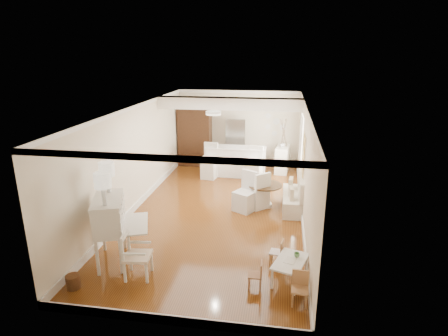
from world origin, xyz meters
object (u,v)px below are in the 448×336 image
(wicker_basket, at_px, (73,282))
(kids_chair_a, at_px, (255,274))
(sideboard, at_px, (282,159))
(pantry_cabinet, at_px, (195,135))
(fridge, at_px, (245,144))
(kids_chair_b, at_px, (276,252))
(slip_chair_far, at_px, (258,189))
(bar_stool_right, at_px, (254,164))
(kids_chair_c, at_px, (300,289))
(secretary_bureau, at_px, (110,230))
(bar_stool_left, at_px, (209,161))
(gustavian_armchair, at_px, (138,255))
(dining_table, at_px, (265,195))
(kids_table, at_px, (290,271))
(breakfast_counter, at_px, (236,161))
(slip_chair_near, at_px, (245,192))

(wicker_basket, distance_m, kids_chair_a, 3.33)
(kids_chair_a, bearing_deg, sideboard, 175.06)
(pantry_cabinet, height_order, fridge, pantry_cabinet)
(kids_chair_a, xyz_separation_m, fridge, (-0.97, 7.43, 0.63))
(pantry_cabinet, bearing_deg, kids_chair_b, -63.86)
(wicker_basket, distance_m, fridge, 8.34)
(slip_chair_far, distance_m, fridge, 3.79)
(bar_stool_right, bearing_deg, fridge, 119.48)
(wicker_basket, relative_size, kids_chair_c, 0.43)
(secretary_bureau, height_order, kids_chair_a, secretary_bureau)
(secretary_bureau, distance_m, bar_stool_left, 5.61)
(kids_chair_b, bearing_deg, gustavian_armchair, -61.78)
(dining_table, bearing_deg, fridge, 104.51)
(wicker_basket, relative_size, kids_table, 0.30)
(gustavian_armchair, bearing_deg, slip_chair_far, -35.00)
(kids_chair_b, height_order, bar_stool_left, bar_stool_left)
(kids_table, height_order, kids_chair_b, kids_chair_b)
(bar_stool_right, bearing_deg, slip_chair_far, -71.20)
(kids_table, xyz_separation_m, fridge, (-1.60, 7.12, 0.69))
(kids_table, xyz_separation_m, breakfast_counter, (-1.80, 6.07, 0.30))
(kids_chair_b, bearing_deg, fridge, -158.95)
(fridge, height_order, sideboard, fridge)
(breakfast_counter, bearing_deg, bar_stool_left, -155.05)
(bar_stool_left, bearing_deg, dining_table, -38.44)
(secretary_bureau, relative_size, bar_stool_right, 1.20)
(gustavian_armchair, xyz_separation_m, kids_chair_c, (3.02, -0.35, -0.16))
(wicker_basket, height_order, kids_table, kids_table)
(kids_chair_a, height_order, bar_stool_left, bar_stool_left)
(kids_chair_b, relative_size, breakfast_counter, 0.26)
(kids_chair_a, relative_size, fridge, 0.30)
(sideboard, bearing_deg, wicker_basket, -109.51)
(kids_table, relative_size, kids_chair_c, 1.43)
(pantry_cabinet, distance_m, sideboard, 3.37)
(bar_stool_left, relative_size, pantry_cabinet, 0.52)
(gustavian_armchair, xyz_separation_m, breakfast_counter, (1.06, 6.39, 0.06))
(fridge, xyz_separation_m, sideboard, (1.38, -0.33, -0.43))
(wicker_basket, height_order, kids_chair_b, kids_chair_b)
(kids_chair_c, relative_size, fridge, 0.33)
(slip_chair_near, distance_m, pantry_cabinet, 4.68)
(breakfast_counter, height_order, fridge, fridge)
(wicker_basket, xyz_separation_m, kids_table, (3.91, 0.85, 0.09))
(kids_chair_c, bearing_deg, bar_stool_left, 116.69)
(breakfast_counter, relative_size, bar_stool_left, 1.70)
(kids_chair_a, distance_m, sideboard, 7.11)
(gustavian_armchair, bearing_deg, kids_chair_c, -103.52)
(breakfast_counter, distance_m, fridge, 1.14)
(kids_chair_b, relative_size, pantry_cabinet, 0.23)
(kids_chair_c, bearing_deg, dining_table, 103.83)
(wicker_basket, distance_m, slip_chair_near, 4.85)
(secretary_bureau, distance_m, pantry_cabinet, 7.03)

